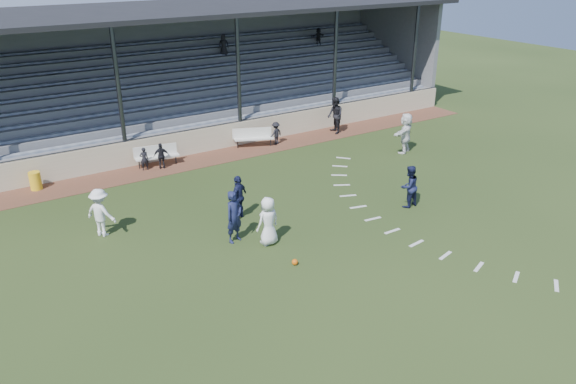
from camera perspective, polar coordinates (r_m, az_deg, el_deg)
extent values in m
plane|color=#253515|center=(18.89, 4.15, -6.17)|extent=(90.00, 90.00, 0.00)
cube|color=#542F21|center=(27.20, -9.21, 3.15)|extent=(34.00, 2.00, 0.02)
cube|color=#C4B597|center=(27.93, -10.18, 4.91)|extent=(34.00, 0.18, 1.20)
cube|color=silver|center=(26.73, -13.13, 3.47)|extent=(2.04, 0.72, 0.06)
cube|color=silver|center=(26.85, -13.35, 4.10)|extent=(1.98, 0.38, 0.54)
cylinder|color=#2E3035|center=(26.69, -14.87, 2.73)|extent=(0.06, 0.06, 0.40)
cylinder|color=#2E3035|center=(26.96, -11.32, 3.28)|extent=(0.06, 0.06, 0.40)
cube|color=silver|center=(28.66, -3.46, 5.41)|extent=(2.00, 1.14, 0.06)
cube|color=silver|center=(28.77, -3.69, 6.00)|extent=(1.87, 0.82, 0.54)
cylinder|color=#2E3035|center=(28.65, -5.14, 4.87)|extent=(0.06, 0.06, 0.40)
cylinder|color=#2E3035|center=(28.84, -1.77, 5.08)|extent=(0.06, 0.06, 0.40)
cylinder|color=yellow|center=(25.76, -24.28, 1.05)|extent=(0.48, 0.48, 0.77)
sphere|color=#CB560B|center=(18.12, 0.70, -7.13)|extent=(0.20, 0.20, 0.20)
imported|color=white|center=(19.02, -2.03, -2.97)|extent=(0.89, 0.63, 1.72)
imported|color=#161A3C|center=(19.23, -5.48, -2.52)|extent=(0.78, 0.62, 1.86)
imported|color=#161A3C|center=(22.27, 12.19, 0.56)|extent=(0.85, 0.67, 1.69)
imported|color=white|center=(20.61, -18.51, -2.01)|extent=(1.20, 1.31, 1.76)
imported|color=#161A3C|center=(20.92, -5.03, -0.51)|extent=(1.06, 0.88, 1.70)
imported|color=white|center=(28.34, 11.85, 5.90)|extent=(1.93, 1.34, 2.00)
imported|color=black|center=(30.82, 4.81, 7.76)|extent=(0.95, 1.11, 1.98)
imported|color=black|center=(26.34, -14.41, 3.29)|extent=(0.42, 0.30, 1.08)
imported|color=black|center=(26.33, -12.73, 3.60)|extent=(0.76, 0.49, 1.21)
imported|color=black|center=(29.02, -1.25, 6.00)|extent=(0.85, 0.62, 1.17)
cube|color=slate|center=(28.41, -10.62, 5.20)|extent=(34.00, 0.80, 1.20)
cube|color=gray|center=(28.31, -10.80, 6.50)|extent=(33.00, 0.28, 0.10)
cube|color=slate|center=(29.06, -11.27, 5.97)|extent=(34.00, 0.80, 1.60)
cube|color=gray|center=(28.91, -11.48, 7.63)|extent=(33.00, 0.28, 0.10)
cube|color=slate|center=(29.72, -11.90, 6.72)|extent=(34.00, 0.80, 2.00)
cube|color=gray|center=(29.53, -12.14, 8.71)|extent=(33.00, 0.28, 0.10)
cube|color=slate|center=(30.39, -12.49, 7.43)|extent=(34.00, 0.80, 2.40)
cube|color=gray|center=(30.17, -12.77, 9.75)|extent=(33.00, 0.28, 0.10)
cube|color=slate|center=(31.06, -13.07, 8.10)|extent=(34.00, 0.80, 2.80)
cube|color=gray|center=(30.81, -13.38, 10.74)|extent=(33.00, 0.28, 0.10)
cube|color=slate|center=(31.74, -13.62, 8.75)|extent=(34.00, 0.80, 3.20)
cube|color=gray|center=(31.47, -13.97, 11.69)|extent=(33.00, 0.28, 0.10)
cube|color=slate|center=(32.43, -14.15, 9.37)|extent=(34.00, 0.80, 3.60)
cube|color=gray|center=(32.14, -14.54, 12.60)|extent=(33.00, 0.28, 0.10)
cube|color=slate|center=(33.12, -14.66, 9.97)|extent=(34.00, 0.80, 4.00)
cube|color=gray|center=(32.82, -15.09, 13.47)|extent=(33.00, 0.28, 0.10)
cube|color=slate|center=(33.82, -15.15, 10.53)|extent=(34.00, 0.80, 4.40)
cube|color=gray|center=(33.52, -15.62, 14.30)|extent=(33.00, 0.28, 0.10)
cube|color=slate|center=(34.19, -15.66, 12.33)|extent=(34.00, 0.40, 6.40)
cube|color=slate|center=(39.66, 10.62, 14.23)|extent=(0.30, 7.80, 6.40)
cube|color=black|center=(30.07, -13.92, 17.46)|extent=(34.60, 9.00, 0.22)
cylinder|color=#2E3035|center=(26.35, -16.73, 9.18)|extent=(0.20, 0.20, 6.50)
cylinder|color=#2E3035|center=(28.54, -5.02, 11.12)|extent=(0.20, 0.20, 6.50)
cylinder|color=#2E3035|center=(31.73, 4.79, 12.38)|extent=(0.20, 0.20, 6.50)
cylinder|color=#2E3035|center=(35.66, 12.68, 13.13)|extent=(0.20, 0.20, 6.50)
cylinder|color=#2E3035|center=(27.73, -10.27, 6.18)|extent=(34.00, 0.05, 0.05)
imported|color=black|center=(33.85, -6.56, 14.64)|extent=(0.68, 0.56, 1.20)
imported|color=black|center=(37.34, 3.10, 15.49)|extent=(1.02, 0.36, 1.09)
cube|color=silver|center=(27.36, 5.65, 3.46)|extent=(0.54, 0.61, 0.01)
cube|color=silver|center=(26.30, 5.29, 2.63)|extent=(0.59, 0.56, 0.01)
cube|color=silver|center=(25.23, 5.22, 1.72)|extent=(0.64, 0.51, 0.01)
cube|color=silver|center=(24.19, 5.48, 0.71)|extent=(0.67, 0.44, 0.01)
cube|color=silver|center=(23.17, 6.11, -0.37)|extent=(0.70, 0.37, 0.01)
cube|color=silver|center=(22.21, 7.15, -1.52)|extent=(0.71, 0.29, 0.01)
cube|color=silver|center=(21.33, 8.62, -2.71)|extent=(0.71, 0.21, 0.01)
cube|color=silver|center=(20.54, 10.55, -3.93)|extent=(0.70, 0.12, 0.01)
cube|color=silver|center=(19.89, 12.92, -5.11)|extent=(0.71, 0.21, 0.01)
cube|color=silver|center=(19.39, 15.70, -6.22)|extent=(0.71, 0.29, 0.01)
cube|color=silver|center=(19.05, 18.82, -7.20)|extent=(0.70, 0.37, 0.01)
cube|color=silver|center=(18.90, 22.17, -8.00)|extent=(0.67, 0.44, 0.01)
cube|color=silver|center=(18.95, 25.61, -8.57)|extent=(0.64, 0.51, 0.01)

